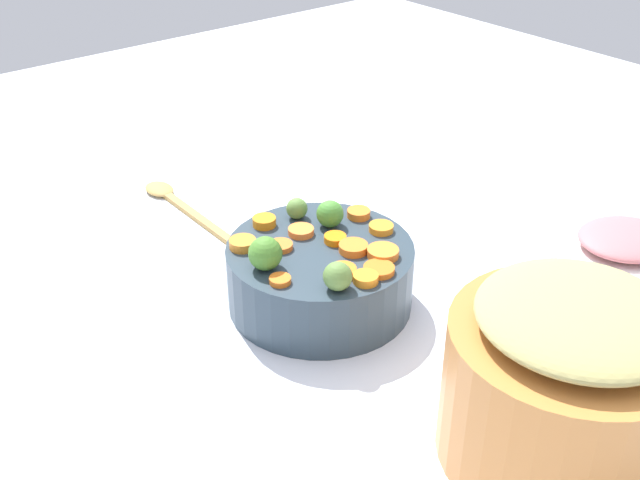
% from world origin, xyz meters
% --- Properties ---
extents(tabletop, '(2.40, 2.40, 0.02)m').
position_xyz_m(tabletop, '(0.00, 0.00, 0.01)').
color(tabletop, silver).
rests_on(tabletop, ground).
extents(serving_bowl_carrots, '(0.23, 0.23, 0.08)m').
position_xyz_m(serving_bowl_carrots, '(-0.01, -0.05, 0.06)').
color(serving_bowl_carrots, '#2C3C48').
rests_on(serving_bowl_carrots, tabletop).
extents(metal_pot, '(0.23, 0.23, 0.15)m').
position_xyz_m(metal_pot, '(-0.03, 0.30, 0.09)').
color(metal_pot, '#C57A39').
rests_on(metal_pot, tabletop).
extents(stuffing_mound, '(0.19, 0.19, 0.03)m').
position_xyz_m(stuffing_mound, '(-0.03, 0.30, 0.19)').
color(stuffing_mound, tan).
rests_on(stuffing_mound, metal_pot).
extents(carrot_slice_0, '(0.05, 0.05, 0.01)m').
position_xyz_m(carrot_slice_0, '(0.07, -0.10, 0.11)').
color(carrot_slice_0, orange).
rests_on(carrot_slice_0, serving_bowl_carrots).
extents(carrot_slice_1, '(0.04, 0.04, 0.01)m').
position_xyz_m(carrot_slice_1, '(0.00, 0.05, 0.11)').
color(carrot_slice_1, orange).
rests_on(carrot_slice_1, serving_bowl_carrots).
extents(carrot_slice_2, '(0.04, 0.04, 0.01)m').
position_xyz_m(carrot_slice_2, '(0.01, 0.02, 0.11)').
color(carrot_slice_2, orange).
rests_on(carrot_slice_2, serving_bowl_carrots).
extents(carrot_slice_3, '(0.04, 0.04, 0.01)m').
position_xyz_m(carrot_slice_3, '(0.01, -0.13, 0.11)').
color(carrot_slice_3, orange).
rests_on(carrot_slice_3, serving_bowl_carrots).
extents(carrot_slice_4, '(0.05, 0.05, 0.01)m').
position_xyz_m(carrot_slice_4, '(-0.03, 0.04, 0.11)').
color(carrot_slice_4, orange).
rests_on(carrot_slice_4, serving_bowl_carrots).
extents(carrot_slice_5, '(0.03, 0.03, 0.01)m').
position_xyz_m(carrot_slice_5, '(0.08, -0.01, 0.11)').
color(carrot_slice_5, orange).
rests_on(carrot_slice_5, serving_bowl_carrots).
extents(carrot_slice_6, '(0.04, 0.04, 0.01)m').
position_xyz_m(carrot_slice_6, '(-0.03, -0.04, 0.11)').
color(carrot_slice_6, orange).
rests_on(carrot_slice_6, serving_bowl_carrots).
extents(carrot_slice_7, '(0.04, 0.04, 0.01)m').
position_xyz_m(carrot_slice_7, '(0.03, -0.07, 0.11)').
color(carrot_slice_7, orange).
rests_on(carrot_slice_7, serving_bowl_carrots).
extents(carrot_slice_8, '(0.04, 0.04, 0.01)m').
position_xyz_m(carrot_slice_8, '(-0.01, -0.08, 0.11)').
color(carrot_slice_8, orange).
rests_on(carrot_slice_8, serving_bowl_carrots).
extents(carrot_slice_9, '(0.04, 0.04, 0.01)m').
position_xyz_m(carrot_slice_9, '(-0.03, -0.01, 0.11)').
color(carrot_slice_9, orange).
rests_on(carrot_slice_9, serving_bowl_carrots).
extents(carrot_slice_10, '(0.04, 0.04, 0.01)m').
position_xyz_m(carrot_slice_10, '(-0.09, -0.03, 0.11)').
color(carrot_slice_10, orange).
rests_on(carrot_slice_10, serving_bowl_carrots).
extents(carrot_slice_11, '(0.05, 0.05, 0.01)m').
position_xyz_m(carrot_slice_11, '(-0.05, 0.02, 0.11)').
color(carrot_slice_11, orange).
rests_on(carrot_slice_11, serving_bowl_carrots).
extents(carrot_slice_12, '(0.04, 0.04, 0.01)m').
position_xyz_m(carrot_slice_12, '(-0.10, -0.07, 0.11)').
color(carrot_slice_12, orange).
rests_on(carrot_slice_12, serving_bowl_carrots).
extents(brussels_sprout_0, '(0.04, 0.04, 0.04)m').
position_xyz_m(brussels_sprout_0, '(0.07, -0.05, 0.12)').
color(brussels_sprout_0, '#467E2B').
rests_on(brussels_sprout_0, serving_bowl_carrots).
extents(brussels_sprout_1, '(0.03, 0.03, 0.03)m').
position_xyz_m(brussels_sprout_1, '(0.03, 0.04, 0.12)').
color(brussels_sprout_1, '#5B803C').
rests_on(brussels_sprout_1, serving_bowl_carrots).
extents(brussels_sprout_2, '(0.04, 0.04, 0.04)m').
position_xyz_m(brussels_sprout_2, '(-0.05, -0.08, 0.12)').
color(brussels_sprout_2, '#458731').
rests_on(brussels_sprout_2, serving_bowl_carrots).
extents(brussels_sprout_3, '(0.03, 0.03, 0.03)m').
position_xyz_m(brussels_sprout_3, '(-0.03, -0.12, 0.12)').
color(brussels_sprout_3, '#5C853C').
rests_on(brussels_sprout_3, serving_bowl_carrots).
extents(wooden_spoon, '(0.04, 0.29, 0.01)m').
position_xyz_m(wooden_spoon, '(0.00, -0.39, 0.03)').
color(wooden_spoon, tan).
rests_on(wooden_spoon, tabletop).
extents(ham_plate, '(0.24, 0.24, 0.01)m').
position_xyz_m(ham_plate, '(-0.43, 0.14, 0.03)').
color(ham_plate, white).
rests_on(ham_plate, tabletop).
extents(ham_slice_main, '(0.17, 0.16, 0.03)m').
position_xyz_m(ham_slice_main, '(-0.42, 0.13, 0.04)').
color(ham_slice_main, '#BD696F').
rests_on(ham_slice_main, ham_plate).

